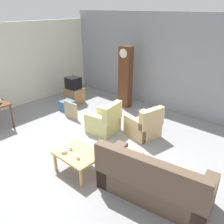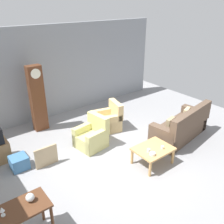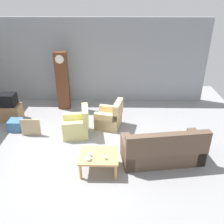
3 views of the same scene
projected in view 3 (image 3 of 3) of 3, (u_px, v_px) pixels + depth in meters
The scene contains 14 objects.
ground_plane at pixel (88, 152), 6.95m from camera, with size 10.40×10.40×0.00m, color gray.
garage_door_wall at pixel (96, 61), 9.42m from camera, with size 8.40×0.16×3.20m, color gray.
couch_floral at pixel (163, 150), 6.43m from camera, with size 2.21×1.17×1.04m.
armchair_olive_near at pixel (77, 126), 7.63m from camera, with size 0.89×0.86×0.92m.
armchair_olive_far at pixel (110, 118), 8.09m from camera, with size 0.94×0.92×0.92m.
coffee_table_wood at pixel (99, 157), 6.10m from camera, with size 0.96×0.76×0.46m.
grandfather_clock at pixel (62, 81), 8.99m from camera, with size 0.44×0.30×2.14m.
tv_stand_cabinet at pixel (11, 112), 8.50m from camera, with size 0.68×0.52×0.56m, color #997047.
tv_crt at pixel (8, 100), 8.28m from camera, with size 0.48×0.44×0.42m, color black.
framed_picture_leaning at pixel (31, 127), 7.62m from camera, with size 0.60×0.05×0.55m, color tan.
storage_box_blue at pixel (16, 125), 7.97m from camera, with size 0.42×0.42×0.34m, color teal.
cup_white_porcelain at pixel (105, 158), 5.91m from camera, with size 0.07×0.07×0.08m, color white.
cup_blue_rimmed at pixel (90, 155), 6.02m from camera, with size 0.08×0.08×0.08m, color silver.
bowl_white_stacked at pixel (88, 159), 5.88m from camera, with size 0.14×0.14×0.07m, color white.
Camera 3 is at (0.78, -5.66, 4.18)m, focal length 39.54 mm.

